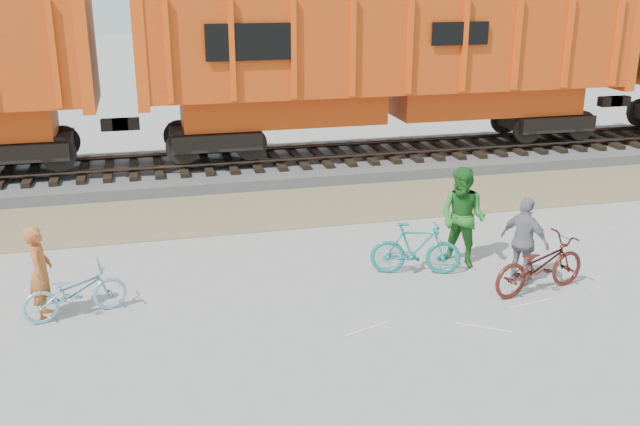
# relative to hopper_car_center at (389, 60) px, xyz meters

# --- Properties ---
(ground) EXTENTS (120.00, 120.00, 0.00)m
(ground) POSITION_rel_hopper_car_center_xyz_m (-2.70, -9.00, -3.01)
(ground) COLOR #9E9E99
(ground) RESTS_ON ground
(gravel_strip) EXTENTS (120.00, 3.00, 0.02)m
(gravel_strip) POSITION_rel_hopper_car_center_xyz_m (-2.70, -3.50, -3.00)
(gravel_strip) COLOR #857852
(gravel_strip) RESTS_ON ground
(ballast_bed) EXTENTS (120.00, 4.00, 0.30)m
(ballast_bed) POSITION_rel_hopper_car_center_xyz_m (-2.70, 0.00, -2.86)
(ballast_bed) COLOR slate
(ballast_bed) RESTS_ON ground
(track) EXTENTS (120.00, 2.60, 0.24)m
(track) POSITION_rel_hopper_car_center_xyz_m (-2.70, 0.00, -2.53)
(track) COLOR black
(track) RESTS_ON ballast_bed
(hopper_car_center) EXTENTS (14.00, 3.13, 4.65)m
(hopper_car_center) POSITION_rel_hopper_car_center_xyz_m (0.00, 0.00, 0.00)
(hopper_car_center) COLOR black
(hopper_car_center) RESTS_ON track
(bicycle_blue) EXTENTS (1.75, 0.99, 0.87)m
(bicycle_blue) POSITION_rel_hopper_car_center_xyz_m (-8.18, -8.20, -2.57)
(bicycle_blue) COLOR #78B0CA
(bicycle_blue) RESTS_ON ground
(bicycle_teal) EXTENTS (1.74, 0.92, 1.01)m
(bicycle_teal) POSITION_rel_hopper_car_center_xyz_m (-2.17, -7.92, -2.50)
(bicycle_teal) COLOR #197F7F
(bicycle_teal) RESTS_ON ground
(bicycle_maroon) EXTENTS (2.03, 1.07, 1.01)m
(bicycle_maroon) POSITION_rel_hopper_car_center_xyz_m (-0.36, -9.18, -2.50)
(bicycle_maroon) COLOR #4E1914
(bicycle_maroon) RESTS_ON ground
(person_solo) EXTENTS (0.38, 0.58, 1.57)m
(person_solo) POSITION_rel_hopper_car_center_xyz_m (-8.68, -8.10, -2.22)
(person_solo) COLOR #B25927
(person_solo) RESTS_ON ground
(person_man) EXTENTS (1.16, 1.18, 1.92)m
(person_man) POSITION_rel_hopper_car_center_xyz_m (-1.17, -7.72, -2.04)
(person_man) COLOR #226A22
(person_man) RESTS_ON ground
(person_woman) EXTENTS (0.81, 1.02, 1.62)m
(person_woman) POSITION_rel_hopper_car_center_xyz_m (-0.46, -8.78, -2.20)
(person_woman) COLOR gray
(person_woman) RESTS_ON ground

